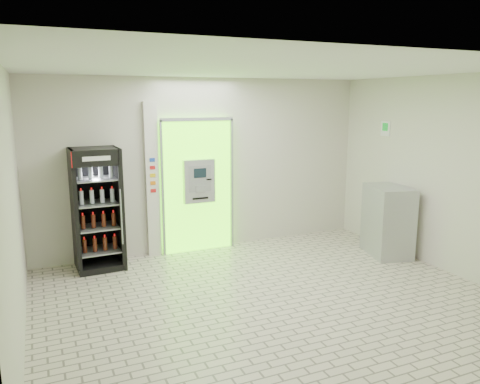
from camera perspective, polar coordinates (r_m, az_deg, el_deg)
ground at (r=6.44m, az=3.70°, el=-12.90°), size 6.00×6.00×0.00m
room_shell at (r=5.93m, az=3.92°, el=3.56°), size 6.00×6.00×6.00m
atm_assembly at (r=8.17m, az=-5.23°, el=0.89°), size 1.30×0.24×2.33m
pillar at (r=7.97m, az=-10.65°, el=1.43°), size 0.22×0.11×2.60m
beverage_cooler at (r=7.63m, az=-17.02°, el=-2.26°), size 0.74×0.70×1.91m
steel_cabinet at (r=8.39m, az=17.57°, el=-3.35°), size 0.82×1.02×1.19m
exit_sign at (r=8.75m, az=17.32°, el=7.40°), size 0.02×0.22×0.26m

